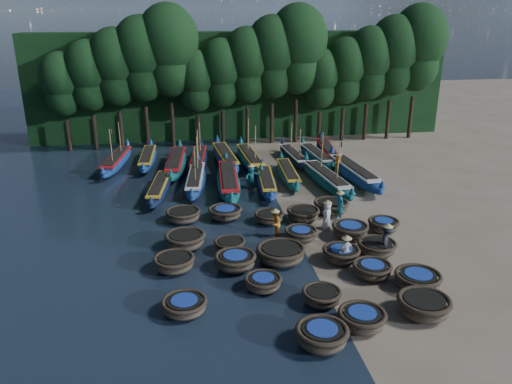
{
  "coord_description": "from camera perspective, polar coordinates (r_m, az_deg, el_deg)",
  "views": [
    {
      "loc": [
        -6.05,
        -25.47,
        11.85
      ],
      "look_at": [
        -1.67,
        3.15,
        1.3
      ],
      "focal_mm": 35.0,
      "sensor_mm": 36.0,
      "label": 1
    }
  ],
  "objects": [
    {
      "name": "tree_4",
      "position": [
        45.59,
        -10.0,
        15.74
      ],
      "size": [
        5.34,
        5.34,
        12.58
      ],
      "color": "black",
      "rests_on": "ground"
    },
    {
      "name": "tree_2",
      "position": [
        46.01,
        -15.79,
        13.65
      ],
      "size": [
        4.51,
        4.51,
        10.63
      ],
      "color": "black",
      "rests_on": "ground"
    },
    {
      "name": "tree_7",
      "position": [
        46.11,
        -1.02,
        14.38
      ],
      "size": [
        4.51,
        4.51,
        10.63
      ],
      "color": "black",
      "rests_on": "ground"
    },
    {
      "name": "coracle_15",
      "position": [
        26.65,
        -8.09,
        -5.44
      ],
      "size": [
        2.41,
        2.41,
        0.84
      ],
      "rotation": [
        0.0,
        0.0,
        0.25
      ],
      "color": "#4C412F",
      "rests_on": "ground"
    },
    {
      "name": "ground",
      "position": [
        28.74,
        4.26,
        -4.39
      ],
      "size": [
        120.0,
        120.0,
        0.0
      ],
      "primitive_type": "plane",
      "color": "gray",
      "rests_on": "ground"
    },
    {
      "name": "long_boat_3",
      "position": [
        35.61,
        -6.91,
        1.36
      ],
      "size": [
        2.2,
        8.01,
        3.42
      ],
      "rotation": [
        0.0,
        0.0,
        -0.1
      ],
      "color": "navy",
      "rests_on": "ground"
    },
    {
      "name": "coracle_2",
      "position": [
        19.46,
        7.54,
        -15.95
      ],
      "size": [
        2.04,
        2.04,
        0.82
      ],
      "rotation": [
        0.0,
        0.0,
        0.11
      ],
      "color": "#4C412F",
      "rests_on": "ground"
    },
    {
      "name": "long_boat_9",
      "position": [
        41.34,
        -15.63,
        3.42
      ],
      "size": [
        2.55,
        8.18,
        3.51
      ],
      "rotation": [
        0.0,
        0.0,
        -0.14
      ],
      "color": "navy",
      "rests_on": "ground"
    },
    {
      "name": "coracle_8",
      "position": [
        24.33,
        13.11,
        -8.61
      ],
      "size": [
        2.05,
        2.05,
        0.7
      ],
      "rotation": [
        0.0,
        0.0,
        -0.21
      ],
      "color": "#4C412F",
      "rests_on": "ground"
    },
    {
      "name": "tree_12",
      "position": [
        48.98,
        12.86,
        14.24
      ],
      "size": [
        4.51,
        4.51,
        10.63
      ],
      "color": "black",
      "rests_on": "ground"
    },
    {
      "name": "coracle_16",
      "position": [
        26.12,
        -3.02,
        -6.07
      ],
      "size": [
        1.66,
        1.66,
        0.65
      ],
      "rotation": [
        0.0,
        0.0,
        -0.08
      ],
      "color": "#4C412F",
      "rests_on": "ground"
    },
    {
      "name": "long_boat_16",
      "position": [
        41.67,
        6.9,
        4.09
      ],
      "size": [
        1.9,
        7.7,
        1.36
      ],
      "rotation": [
        0.0,
        0.0,
        0.07
      ],
      "color": "#0E4B50",
      "rests_on": "ground"
    },
    {
      "name": "coracle_20",
      "position": [
        29.95,
        -8.31,
        -2.62
      ],
      "size": [
        2.09,
        2.09,
        0.75
      ],
      "rotation": [
        0.0,
        0.0,
        -0.01
      ],
      "color": "#4C412F",
      "rests_on": "ground"
    },
    {
      "name": "coracle_4",
      "position": [
        22.04,
        18.63,
        -12.21
      ],
      "size": [
        2.68,
        2.68,
        0.85
      ],
      "rotation": [
        0.0,
        0.0,
        -0.4
      ],
      "color": "#4C412F",
      "rests_on": "ground"
    },
    {
      "name": "long_boat_14",
      "position": [
        40.42,
        -0.69,
        3.83
      ],
      "size": [
        1.98,
        8.5,
        3.62
      ],
      "rotation": [
        0.0,
        0.0,
        0.06
      ],
      "color": "#0E4B50",
      "rests_on": "ground"
    },
    {
      "name": "coracle_23",
      "position": [
        29.88,
        5.42,
        -2.52
      ],
      "size": [
        2.09,
        2.09,
        0.77
      ],
      "rotation": [
        0.0,
        0.0,
        -0.16
      ],
      "color": "#4C412F",
      "rests_on": "ground"
    },
    {
      "name": "long_boat_17",
      "position": [
        43.25,
        8.11,
        4.66
      ],
      "size": [
        2.37,
        7.96,
        1.41
      ],
      "rotation": [
        0.0,
        0.0,
        -0.13
      ],
      "color": "#0E1833",
      "rests_on": "ground"
    },
    {
      "name": "foliage_wall",
      "position": [
        49.82,
        -1.68,
        12.11
      ],
      "size": [
        40.0,
        3.0,
        10.0
      ],
      "primitive_type": "cube",
      "color": "black",
      "rests_on": "ground"
    },
    {
      "name": "coracle_12",
      "position": [
        25.04,
        2.85,
        -7.02
      ],
      "size": [
        2.58,
        2.58,
        0.83
      ],
      "rotation": [
        0.0,
        0.0,
        0.14
      ],
      "color": "#4C412F",
      "rests_on": "ground"
    },
    {
      "name": "tree_14",
      "position": [
        50.72,
        18.02,
        15.5
      ],
      "size": [
        5.34,
        5.34,
        12.58
      ],
      "color": "black",
      "rests_on": "ground"
    },
    {
      "name": "tree_13",
      "position": [
        49.8,
        15.48,
        14.9
      ],
      "size": [
        4.92,
        4.92,
        11.6
      ],
      "color": "black",
      "rests_on": "ground"
    },
    {
      "name": "long_boat_12",
      "position": [
        40.5,
        -6.59,
        3.66
      ],
      "size": [
        2.22,
        7.87,
        3.36
      ],
      "rotation": [
        0.0,
        0.0,
        -0.11
      ],
      "color": "#0E1833",
      "rests_on": "ground"
    },
    {
      "name": "coracle_9",
      "position": [
        24.01,
        18.01,
        -9.48
      ],
      "size": [
        2.42,
        2.42,
        0.73
      ],
      "rotation": [
        0.0,
        0.0,
        -0.26
      ],
      "color": "#4C412F",
      "rests_on": "ground"
    },
    {
      "name": "coracle_11",
      "position": [
        24.38,
        -2.37,
        -7.85
      ],
      "size": [
        2.36,
        2.36,
        0.79
      ],
      "rotation": [
        0.0,
        0.0,
        0.32
      ],
      "color": "#4C412F",
      "rests_on": "ground"
    },
    {
      "name": "coracle_14",
      "position": [
        26.58,
        13.64,
        -6.12
      ],
      "size": [
        2.07,
        2.07,
        0.69
      ],
      "rotation": [
        0.0,
        0.0,
        0.11
      ],
      "color": "#4C412F",
      "rests_on": "ground"
    },
    {
      "name": "tree_10",
      "position": [
        47.67,
        7.44,
        12.78
      ],
      "size": [
        3.68,
        3.68,
        8.68
      ],
      "color": "black",
      "rests_on": "ground"
    },
    {
      "name": "long_boat_4",
      "position": [
        34.99,
        -3.17,
        1.26
      ],
      "size": [
        2.09,
        9.19,
        1.62
      ],
      "rotation": [
        0.0,
        0.0,
        -0.05
      ],
      "color": "#0E4B50",
      "rests_on": "ground"
    },
    {
      "name": "coracle_24",
      "position": [
        31.16,
        8.58,
        -1.64
      ],
      "size": [
        2.52,
        2.52,
        0.81
      ],
      "rotation": [
        0.0,
        0.0,
        -0.31
      ],
      "color": "#4C412F",
      "rests_on": "ground"
    },
    {
      "name": "coracle_19",
      "position": [
        29.26,
        14.35,
        -3.65
      ],
      "size": [
        1.96,
        1.96,
        0.71
      ],
      "rotation": [
        0.0,
        0.0,
        0.24
      ],
      "color": "#4C412F",
      "rests_on": "ground"
    },
    {
      "name": "long_boat_11",
      "position": [
        39.65,
        -9.14,
        3.27
      ],
      "size": [
        2.25,
        8.86,
        1.56
      ],
      "rotation": [
        0.0,
        0.0,
        -0.08
      ],
      "color": "#0E4B50",
      "rests_on": "ground"
    },
    {
      "name": "fisherman_0",
      "position": [
        28.77,
        8.12,
        -2.56
      ],
      "size": [
        0.73,
        0.93,
        1.88
      ],
      "rotation": [
        0.0,
        0.0,
        4.45
      ],
      "color": "silver",
      "rests_on": "ground"
    },
    {
      "name": "tree_8",
      "position": [
        46.41,
        1.89,
        15.25
      ],
      "size": [
        4.92,
        4.92,
        11.6
      ],
      "color": "black",
      "rests_on": "ground"
    },
    {
      "name": "coracle_3",
      "position": [
        20.68,
        12.01,
        -13.98
      ],
      "size": [
        2.31,
        2.31,
        0.75
      ],
      "rotation": [
        0.0,
        0.0,
        0.38
      ],
      "color": "#4C412F",
      "rests_on": "ground"
    },
    {
      "name": "coracle_7",
      "position": [
        21.9,
        7.51,
        -11.71
      ],
      "size": [
        1.72,
        1.72,
        0.69
      ],
      "rotation": [
        0.0,
        0.0,
        -0.1
      ],
      "color": "#4C412F",
      "rests_on": "ground"
    },
    {
      "name": "tree_11",
      "position": [
        48.27,
        10.18,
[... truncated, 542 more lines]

